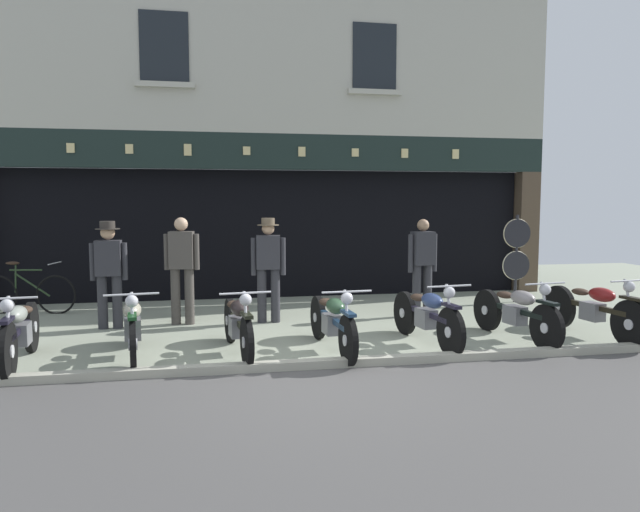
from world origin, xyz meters
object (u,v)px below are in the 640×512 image
at_px(motorcycle_far_right, 594,308).
at_px(assistant_far_right, 422,262).
at_px(motorcycle_right, 516,311).
at_px(motorcycle_center, 332,320).
at_px(salesman_left, 109,269).
at_px(motorcycle_center_left, 238,322).
at_px(leaning_bicycle, 26,293).
at_px(salesman_right, 268,265).
at_px(tyre_sign_pole, 516,251).
at_px(motorcycle_left, 133,325).
at_px(advert_board_near, 172,218).
at_px(shopkeeper_center, 182,265).
at_px(motorcycle_center_right, 427,315).
at_px(motorcycle_far_left, 20,330).

relative_size(motorcycle_far_right, assistant_far_right, 1.23).
bearing_deg(motorcycle_right, motorcycle_center, -5.27).
bearing_deg(salesman_left, motorcycle_center_left, 135.76).
distance_m(salesman_left, leaning_bicycle, 2.32).
xyz_separation_m(motorcycle_far_right, leaning_bicycle, (-8.62, 3.47, -0.06)).
relative_size(salesman_left, salesman_right, 0.98).
relative_size(motorcycle_center_left, assistant_far_right, 1.17).
distance_m(motorcycle_right, salesman_left, 6.10).
bearing_deg(tyre_sign_pole, motorcycle_far_right, -98.24).
relative_size(motorcycle_left, salesman_left, 1.16).
bearing_deg(motorcycle_far_right, advert_board_near, -43.19).
bearing_deg(assistant_far_right, advert_board_near, -41.14).
height_order(motorcycle_right, leaning_bicycle, leaning_bicycle).
relative_size(shopkeeper_center, salesman_right, 1.01).
bearing_deg(leaning_bicycle, shopkeeper_center, 73.13).
relative_size(motorcycle_right, salesman_right, 1.15).
relative_size(motorcycle_left, assistant_far_right, 1.16).
xyz_separation_m(motorcycle_center_right, salesman_right, (-1.99, 1.91, 0.53)).
height_order(motorcycle_left, salesman_right, salesman_right).
bearing_deg(assistant_far_right, motorcycle_center_right, 59.99).
xyz_separation_m(motorcycle_far_right, salesman_right, (-4.51, 1.95, 0.52)).
bearing_deg(motorcycle_right, motorcycle_left, -8.43).
distance_m(salesman_right, advert_board_near, 3.14).
xyz_separation_m(motorcycle_right, motorcycle_far_right, (1.19, -0.04, 0.01)).
distance_m(motorcycle_far_left, salesman_right, 3.78).
height_order(motorcycle_center_left, salesman_right, salesman_right).
distance_m(motorcycle_center_right, motorcycle_right, 1.33).
bearing_deg(leaning_bicycle, motorcycle_left, 43.74).
bearing_deg(motorcycle_center, motorcycle_left, -8.00).
distance_m(tyre_sign_pole, leaning_bicycle, 9.09).
distance_m(motorcycle_center, motorcycle_right, 2.68).
distance_m(shopkeeper_center, leaning_bicycle, 3.14).
distance_m(motorcycle_center, salesman_right, 2.19).
bearing_deg(salesman_right, motorcycle_far_right, 162.15).
height_order(motorcycle_center_right, tyre_sign_pole, tyre_sign_pole).
bearing_deg(motorcycle_center, motorcycle_far_left, -4.49).
height_order(motorcycle_center_right, salesman_right, salesman_right).
xyz_separation_m(motorcycle_center_left, tyre_sign_pole, (5.53, 2.96, 0.60)).
bearing_deg(motorcycle_center_right, advert_board_near, -57.40).
bearing_deg(salesman_left, tyre_sign_pole, -170.70).
distance_m(motorcycle_far_left, shopkeeper_center, 2.81).
relative_size(motorcycle_center, shopkeeper_center, 1.20).
relative_size(advert_board_near, leaning_bicycle, 0.55).
xyz_separation_m(motorcycle_far_left, leaning_bicycle, (-0.93, 3.50, -0.06)).
xyz_separation_m(motorcycle_left, assistant_far_right, (4.57, 1.93, 0.50)).
height_order(motorcycle_right, motorcycle_far_right, motorcycle_far_right).
height_order(motorcycle_far_right, advert_board_near, advert_board_near).
bearing_deg(motorcycle_center, leaning_bicycle, -40.62).
distance_m(motorcycle_far_right, tyre_sign_pole, 3.07).
height_order(motorcycle_center_left, motorcycle_right, motorcycle_right).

